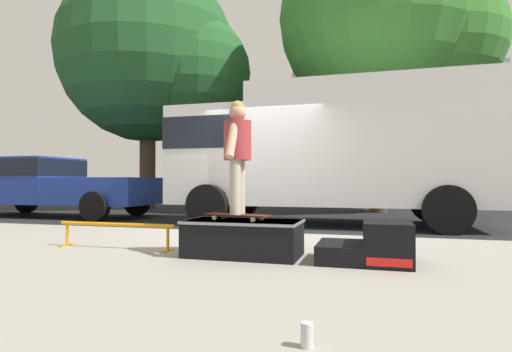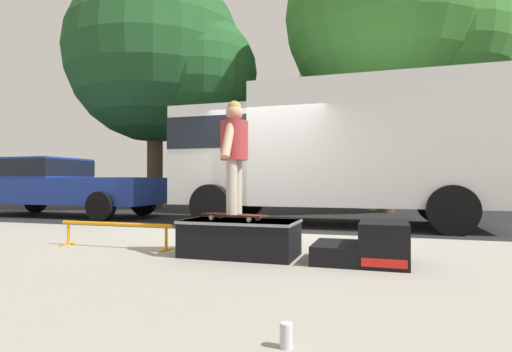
{
  "view_description": "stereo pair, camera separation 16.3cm",
  "coord_description": "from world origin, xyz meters",
  "px_view_note": "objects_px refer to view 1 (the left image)",
  "views": [
    {
      "loc": [
        2.19,
        -7.08,
        0.96
      ],
      "look_at": [
        0.56,
        -1.32,
        1.04
      ],
      "focal_mm": 28.81,
      "sensor_mm": 36.0,
      "label": 1
    },
    {
      "loc": [
        2.34,
        -7.03,
        0.96
      ],
      "look_at": [
        0.56,
        -1.32,
        1.04
      ],
      "focal_mm": 28.81,
      "sensor_mm": 36.0,
      "label": 2
    }
  ],
  "objects_px": {
    "street_tree_main": "(390,23)",
    "street_tree_neighbour": "(157,59)",
    "skate_box": "(243,237)",
    "kicker_ramp": "(373,245)",
    "skateboard": "(238,215)",
    "soda_can": "(307,335)",
    "box_truck": "(324,149)",
    "pickup_truck_blue": "(51,184)",
    "grind_rail": "(116,229)",
    "skater_kid": "(238,147)"
  },
  "relations": [
    {
      "from": "skateboard",
      "to": "street_tree_neighbour",
      "type": "height_order",
      "value": "street_tree_neighbour"
    },
    {
      "from": "soda_can",
      "to": "street_tree_neighbour",
      "type": "height_order",
      "value": "street_tree_neighbour"
    },
    {
      "from": "skateboard",
      "to": "soda_can",
      "type": "height_order",
      "value": "skateboard"
    },
    {
      "from": "grind_rail",
      "to": "box_truck",
      "type": "relative_size",
      "value": 0.23
    },
    {
      "from": "skater_kid",
      "to": "box_truck",
      "type": "bearing_deg",
      "value": 85.17
    },
    {
      "from": "kicker_ramp",
      "to": "skater_kid",
      "type": "relative_size",
      "value": 0.74
    },
    {
      "from": "kicker_ramp",
      "to": "skate_box",
      "type": "bearing_deg",
      "value": 179.98
    },
    {
      "from": "kicker_ramp",
      "to": "street_tree_main",
      "type": "relative_size",
      "value": 0.1
    },
    {
      "from": "street_tree_main",
      "to": "grind_rail",
      "type": "bearing_deg",
      "value": -112.54
    },
    {
      "from": "street_tree_neighbour",
      "to": "box_truck",
      "type": "bearing_deg",
      "value": -31.24
    },
    {
      "from": "street_tree_main",
      "to": "street_tree_neighbour",
      "type": "height_order",
      "value": "street_tree_main"
    },
    {
      "from": "box_truck",
      "to": "soda_can",
      "type": "bearing_deg",
      "value": -84.26
    },
    {
      "from": "skateboard",
      "to": "box_truck",
      "type": "relative_size",
      "value": 0.12
    },
    {
      "from": "skateboard",
      "to": "soda_can",
      "type": "relative_size",
      "value": 6.39
    },
    {
      "from": "grind_rail",
      "to": "street_tree_neighbour",
      "type": "relative_size",
      "value": 0.19
    },
    {
      "from": "grind_rail",
      "to": "kicker_ramp",
      "type": "bearing_deg",
      "value": -1.46
    },
    {
      "from": "grind_rail",
      "to": "skater_kid",
      "type": "xyz_separation_m",
      "value": [
        1.66,
        -0.12,
        0.98
      ]
    },
    {
      "from": "box_truck",
      "to": "pickup_truck_blue",
      "type": "bearing_deg",
      "value": 179.59
    },
    {
      "from": "skater_kid",
      "to": "street_tree_neighbour",
      "type": "xyz_separation_m",
      "value": [
        -5.95,
        8.76,
        4.01
      ]
    },
    {
      "from": "skater_kid",
      "to": "street_tree_main",
      "type": "xyz_separation_m",
      "value": [
        2.0,
        8.93,
        4.52
      ]
    },
    {
      "from": "pickup_truck_blue",
      "to": "street_tree_main",
      "type": "height_order",
      "value": "street_tree_main"
    },
    {
      "from": "skate_box",
      "to": "skateboard",
      "type": "bearing_deg",
      "value": -148.12
    },
    {
      "from": "skateboard",
      "to": "skater_kid",
      "type": "bearing_deg",
      "value": -53.13
    },
    {
      "from": "grind_rail",
      "to": "street_tree_main",
      "type": "height_order",
      "value": "street_tree_main"
    },
    {
      "from": "box_truck",
      "to": "skate_box",
      "type": "bearing_deg",
      "value": -94.18
    },
    {
      "from": "skateboard",
      "to": "pickup_truck_blue",
      "type": "height_order",
      "value": "pickup_truck_blue"
    },
    {
      "from": "soda_can",
      "to": "street_tree_neighbour",
      "type": "distance_m",
      "value": 14.12
    },
    {
      "from": "street_tree_main",
      "to": "box_truck",
      "type": "bearing_deg",
      "value": -111.46
    },
    {
      "from": "kicker_ramp",
      "to": "box_truck",
      "type": "relative_size",
      "value": 0.14
    },
    {
      "from": "soda_can",
      "to": "box_truck",
      "type": "bearing_deg",
      "value": 95.74
    },
    {
      "from": "skate_box",
      "to": "street_tree_neighbour",
      "type": "bearing_deg",
      "value": 124.58
    },
    {
      "from": "street_tree_main",
      "to": "street_tree_neighbour",
      "type": "distance_m",
      "value": 7.97
    },
    {
      "from": "skate_box",
      "to": "soda_can",
      "type": "distance_m",
      "value": 2.58
    },
    {
      "from": "skateboard",
      "to": "street_tree_main",
      "type": "xyz_separation_m",
      "value": [
        2.0,
        8.93,
        5.28
      ]
    },
    {
      "from": "skate_box",
      "to": "skateboard",
      "type": "height_order",
      "value": "skateboard"
    },
    {
      "from": "box_truck",
      "to": "kicker_ramp",
      "type": "bearing_deg",
      "value": -77.81
    },
    {
      "from": "box_truck",
      "to": "pickup_truck_blue",
      "type": "distance_m",
      "value": 7.52
    },
    {
      "from": "kicker_ramp",
      "to": "grind_rail",
      "type": "distance_m",
      "value": 3.12
    },
    {
      "from": "skateboard",
      "to": "skater_kid",
      "type": "distance_m",
      "value": 0.77
    },
    {
      "from": "grind_rail",
      "to": "street_tree_neighbour",
      "type": "xyz_separation_m",
      "value": [
        -4.29,
        8.64,
        4.99
      ]
    },
    {
      "from": "skate_box",
      "to": "box_truck",
      "type": "bearing_deg",
      "value": 85.82
    },
    {
      "from": "skate_box",
      "to": "kicker_ramp",
      "type": "height_order",
      "value": "kicker_ramp"
    },
    {
      "from": "grind_rail",
      "to": "skater_kid",
      "type": "bearing_deg",
      "value": -4.0
    },
    {
      "from": "skater_kid",
      "to": "soda_can",
      "type": "xyz_separation_m",
      "value": [
        1.14,
        -2.3,
        -1.16
      ]
    },
    {
      "from": "skate_box",
      "to": "street_tree_main",
      "type": "height_order",
      "value": "street_tree_main"
    },
    {
      "from": "soda_can",
      "to": "street_tree_main",
      "type": "bearing_deg",
      "value": 85.61
    },
    {
      "from": "skate_box",
      "to": "box_truck",
      "type": "height_order",
      "value": "box_truck"
    },
    {
      "from": "kicker_ramp",
      "to": "skater_kid",
      "type": "height_order",
      "value": "skater_kid"
    },
    {
      "from": "skate_box",
      "to": "skater_kid",
      "type": "bearing_deg",
      "value": -148.12
    },
    {
      "from": "skateboard",
      "to": "street_tree_neighbour",
      "type": "bearing_deg",
      "value": 124.21
    }
  ]
}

